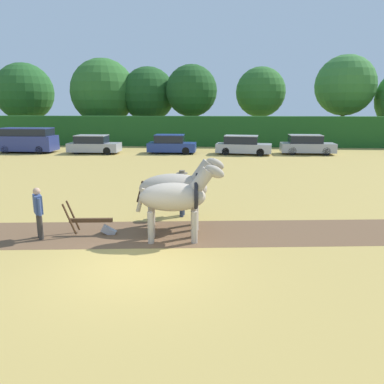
# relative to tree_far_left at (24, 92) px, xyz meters

# --- Properties ---
(ground_plane) EXTENTS (240.00, 240.00, 0.00)m
(ground_plane) POSITION_rel_tree_far_left_xyz_m (21.46, -35.62, -5.49)
(ground_plane) COLOR tan
(plowed_furrow_strip) EXTENTS (21.30, 4.84, 0.01)m
(plowed_furrow_strip) POSITION_rel_tree_far_left_xyz_m (18.90, -33.47, -5.49)
(plowed_furrow_strip) COLOR brown
(plowed_furrow_strip) RESTS_ON ground
(hedgerow) EXTENTS (62.79, 1.68, 2.93)m
(hedgerow) POSITION_rel_tree_far_left_xyz_m (21.46, -6.57, -4.03)
(hedgerow) COLOR #1E511E
(hedgerow) RESTS_ON ground
(tree_far_left) EXTENTS (6.77, 6.77, 8.89)m
(tree_far_left) POSITION_rel_tree_far_left_xyz_m (0.00, 0.00, 0.00)
(tree_far_left) COLOR #4C3823
(tree_far_left) RESTS_ON ground
(tree_left) EXTENTS (7.38, 7.38, 9.20)m
(tree_left) POSITION_rel_tree_far_left_xyz_m (9.83, -0.88, 0.00)
(tree_left) COLOR #423323
(tree_left) RESTS_ON ground
(tree_center_left) EXTENTS (6.11, 6.11, 8.27)m
(tree_center_left) POSITION_rel_tree_far_left_xyz_m (15.00, -0.62, -0.29)
(tree_center_left) COLOR #423323
(tree_center_left) RESTS_ON ground
(tree_center) EXTENTS (5.57, 5.57, 8.31)m
(tree_center) POSITION_rel_tree_far_left_xyz_m (20.05, -2.16, 0.01)
(tree_center) COLOR #423323
(tree_center) RESTS_ON ground
(tree_center_right) EXTENTS (5.48, 5.48, 8.16)m
(tree_center_right) POSITION_rel_tree_far_left_xyz_m (27.65, -0.58, -0.09)
(tree_center_right) COLOR #423323
(tree_center_right) RESTS_ON ground
(tree_right) EXTENTS (6.37, 6.37, 9.25)m
(tree_right) POSITION_rel_tree_far_left_xyz_m (36.55, -1.23, 0.55)
(tree_right) COLOR #4C3823
(tree_right) RESTS_ON ground
(draft_horse_lead_left) EXTENTS (2.60, 1.08, 2.31)m
(draft_horse_lead_left) POSITION_rel_tree_far_left_xyz_m (22.23, -33.70, -4.19)
(draft_horse_lead_left) COLOR #B2A38E
(draft_horse_lead_left) RESTS_ON ground
(draft_horse_lead_right) EXTENTS (2.85, 1.24, 2.35)m
(draft_horse_lead_right) POSITION_rel_tree_far_left_xyz_m (22.10, -32.51, -4.19)
(draft_horse_lead_right) COLOR #B2A38E
(draft_horse_lead_right) RESTS_ON ground
(plow) EXTENTS (1.58, 0.50, 1.13)m
(plow) POSITION_rel_tree_far_left_xyz_m (19.67, -33.38, -5.18)
(plow) COLOR #4C331E
(plow) RESTS_ON ground
(farmer_at_plow) EXTENTS (0.43, 0.53, 1.55)m
(farmer_at_plow) POSITION_rel_tree_far_left_xyz_m (18.17, -33.88, -4.61)
(farmer_at_plow) COLOR #38332D
(farmer_at_plow) RESTS_ON ground
(farmer_beside_team) EXTENTS (0.42, 0.65, 1.66)m
(farmer_beside_team) POSITION_rel_tree_far_left_xyz_m (22.12, -31.19, -4.53)
(farmer_beside_team) COLOR #28334C
(farmer_beside_team) RESTS_ON ground
(parked_van) EXTENTS (4.78, 2.07, 2.08)m
(parked_van) POSITION_rel_tree_far_left_xyz_m (6.89, -13.26, -4.43)
(parked_van) COLOR navy
(parked_van) RESTS_ON ground
(parked_car_left) EXTENTS (4.22, 1.81, 1.53)m
(parked_car_left) POSITION_rel_tree_far_left_xyz_m (12.77, -13.47, -4.76)
(parked_car_left) COLOR #9E9EA8
(parked_car_left) RESTS_ON ground
(parked_car_center_left) EXTENTS (3.99, 1.80, 1.57)m
(parked_car_center_left) POSITION_rel_tree_far_left_xyz_m (19.24, -12.85, -4.75)
(parked_car_center_left) COLOR navy
(parked_car_center_left) RESTS_ON ground
(parked_car_center) EXTENTS (4.65, 2.31, 1.55)m
(parked_car_center) POSITION_rel_tree_far_left_xyz_m (25.19, -13.12, -4.76)
(parked_car_center) COLOR #A8A8B2
(parked_car_center) RESTS_ON ground
(parked_car_center_right) EXTENTS (4.34, 1.87, 1.60)m
(parked_car_center_right) POSITION_rel_tree_far_left_xyz_m (30.45, -12.56, -4.73)
(parked_car_center_right) COLOR #9E9EA8
(parked_car_center_right) RESTS_ON ground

